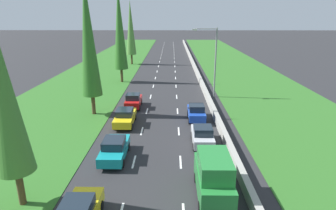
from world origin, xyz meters
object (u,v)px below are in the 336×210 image
object	(u,v)px
poplar_tree_fourth	(131,28)
silver_hatchback_right_lane	(202,136)
green_van_right_lane	(213,176)
poplar_tree_third	(119,28)
poplar_tree_nearest	(6,101)
teal_sedan_left_lane	(115,149)
street_light_mast	(213,58)
yellow_sedan_left_lane	(125,117)
blue_hatchback_right_lane	(196,112)
poplar_tree_second	(88,37)
red_hatchback_left_lane	(133,101)

from	to	relation	value
poplar_tree_fourth	silver_hatchback_right_lane	bearing A→B (deg)	-74.63
green_van_right_lane	poplar_tree_third	xyz separation A→B (m)	(-10.60, 31.17, 7.10)
poplar_tree_nearest	poplar_tree_third	distance (m)	32.07
teal_sedan_left_lane	street_light_mast	size ratio (longest dim) A/B	0.50
green_van_right_lane	yellow_sedan_left_lane	size ratio (longest dim) A/B	1.09
silver_hatchback_right_lane	blue_hatchback_right_lane	world-z (taller)	same
teal_sedan_left_lane	silver_hatchback_right_lane	xyz separation A→B (m)	(6.94, 2.52, 0.02)
poplar_tree_second	blue_hatchback_right_lane	bearing A→B (deg)	-8.78
red_hatchback_left_lane	silver_hatchback_right_lane	bearing A→B (deg)	-55.21
teal_sedan_left_lane	poplar_tree_second	xyz separation A→B (m)	(-4.26, 10.34, 7.55)
yellow_sedan_left_lane	poplar_tree_second	bearing A→B (deg)	141.33
silver_hatchback_right_lane	blue_hatchback_right_lane	size ratio (longest dim) A/B	1.00
poplar_tree_nearest	poplar_tree_fourth	size ratio (longest dim) A/B	0.78
green_van_right_lane	red_hatchback_left_lane	world-z (taller)	green_van_right_lane
red_hatchback_left_lane	blue_hatchback_right_lane	bearing A→B (deg)	-30.33
red_hatchback_left_lane	poplar_tree_third	size ratio (longest dim) A/B	0.26
teal_sedan_left_lane	poplar_tree_second	world-z (taller)	poplar_tree_second
teal_sedan_left_lane	green_van_right_lane	distance (m)	8.40
red_hatchback_left_lane	green_van_right_lane	bearing A→B (deg)	-68.32
street_light_mast	blue_hatchback_right_lane	bearing A→B (deg)	-107.10
teal_sedan_left_lane	street_light_mast	world-z (taller)	street_light_mast
silver_hatchback_right_lane	green_van_right_lane	bearing A→B (deg)	-90.87
green_van_right_lane	blue_hatchback_right_lane	size ratio (longest dim) A/B	1.26
silver_hatchback_right_lane	yellow_sedan_left_lane	bearing A→B (deg)	147.28
teal_sedan_left_lane	street_light_mast	distance (m)	20.45
street_light_mast	green_van_right_lane	bearing A→B (deg)	-97.18
street_light_mast	poplar_tree_third	bearing A→B (deg)	146.65
green_van_right_lane	poplar_tree_fourth	size ratio (longest dim) A/B	0.36
poplar_tree_second	poplar_tree_fourth	bearing A→B (deg)	90.35
red_hatchback_left_lane	poplar_tree_nearest	distance (m)	19.66
yellow_sedan_left_lane	red_hatchback_left_lane	size ratio (longest dim) A/B	1.15
silver_hatchback_right_lane	street_light_mast	distance (m)	15.83
poplar_tree_third	poplar_tree_fourth	xyz separation A→B (m)	(-0.69, 17.68, -0.72)
teal_sedan_left_lane	poplar_tree_fourth	size ratio (longest dim) A/B	0.33
silver_hatchback_right_lane	poplar_tree_third	bearing A→B (deg)	114.23
green_van_right_lane	silver_hatchback_right_lane	size ratio (longest dim) A/B	1.26
green_van_right_lane	poplar_tree_second	bearing A→B (deg)	126.11
blue_hatchback_right_lane	green_van_right_lane	bearing A→B (deg)	-90.36
yellow_sedan_left_lane	poplar_tree_fourth	distance (m)	37.70
red_hatchback_left_lane	poplar_tree_third	xyz separation A→B (m)	(-3.59, 13.55, 7.66)
yellow_sedan_left_lane	poplar_tree_third	xyz separation A→B (m)	(-3.46, 19.13, 7.69)
yellow_sedan_left_lane	silver_hatchback_right_lane	distance (m)	8.61
blue_hatchback_right_lane	poplar_tree_fourth	bearing A→B (deg)	107.82
street_light_mast	poplar_tree_nearest	bearing A→B (deg)	-121.08
green_van_right_lane	poplar_tree_second	xyz separation A→B (m)	(-11.09, 15.20, 6.97)
street_light_mast	yellow_sedan_left_lane	bearing A→B (deg)	-133.99
poplar_tree_nearest	green_van_right_lane	bearing A→B (deg)	4.20
poplar_tree_third	teal_sedan_left_lane	bearing A→B (deg)	-81.85
silver_hatchback_right_lane	street_light_mast	size ratio (longest dim) A/B	0.43
red_hatchback_left_lane	poplar_tree_fourth	bearing A→B (deg)	97.82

